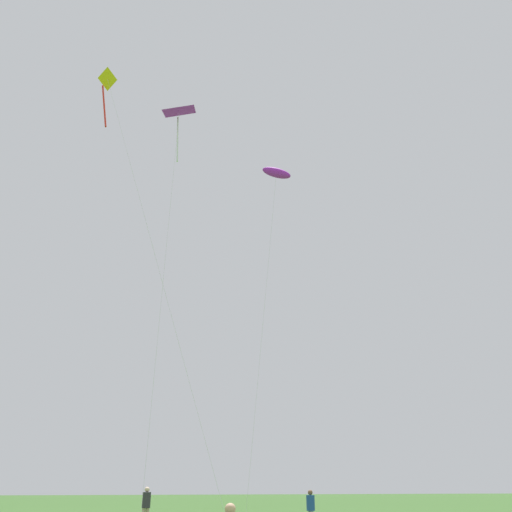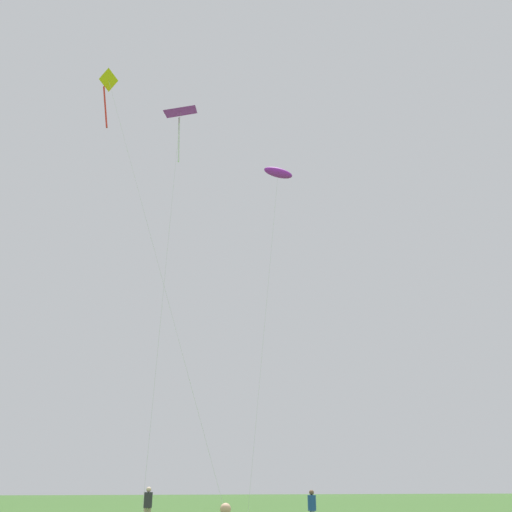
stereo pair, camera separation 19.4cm
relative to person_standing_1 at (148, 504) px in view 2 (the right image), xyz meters
name	(u,v)px [view 2 (the right image)]	position (x,y,z in m)	size (l,w,h in m)	color
person_standing_1	(148,504)	(0.00, 0.00, 0.00)	(0.42, 0.42, 1.87)	tan
person_standing_2	(312,507)	(7.30, -3.71, -0.07)	(0.39, 0.39, 1.75)	gray
kite_flying_0	(278,173)	(7.93, 2.88, 21.84)	(3.43, 1.66, 23.71)	silver
kite_flying_1	(180,115)	(0.43, 0.57, 23.92)	(2.99, 6.51, 25.99)	silver
kite_flying_4	(109,94)	(-4.09, -2.44, 22.36)	(7.62, 4.45, 24.91)	silver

